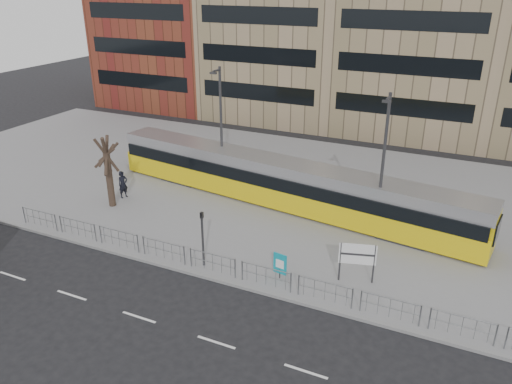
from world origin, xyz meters
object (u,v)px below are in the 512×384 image
at_px(station_sign, 357,256).
at_px(bare_tree, 104,133).
at_px(ad_panel, 280,264).
at_px(tram, 282,183).
at_px(lamp_post_east, 383,162).
at_px(pedestrian, 123,184).
at_px(traffic_light_west, 202,232).
at_px(lamp_post_west, 221,124).

distance_m(station_sign, bare_tree, 17.44).
distance_m(station_sign, ad_panel, 3.84).
height_order(tram, lamp_post_east, lamp_post_east).
distance_m(ad_panel, lamp_post_east, 8.28).
distance_m(ad_panel, pedestrian, 14.39).
xyz_separation_m(ad_panel, lamp_post_east, (3.37, 6.55, 3.79)).
relative_size(tram, lamp_post_east, 3.09).
bearing_deg(pedestrian, tram, -51.91).
distance_m(station_sign, traffic_light_west, 7.90).
xyz_separation_m(lamp_post_east, bare_tree, (-16.79, -3.20, 0.39)).
distance_m(tram, ad_panel, 8.95).
relative_size(station_sign, lamp_post_east, 0.25).
bearing_deg(ad_panel, lamp_post_west, 141.52).
bearing_deg(station_sign, tram, 118.30).
xyz_separation_m(ad_panel, traffic_light_west, (-4.11, -0.54, 1.16)).
relative_size(tram, pedestrian, 13.76).
relative_size(tram, station_sign, 12.43).
xyz_separation_m(ad_panel, pedestrian, (-13.58, 4.76, 0.13)).
bearing_deg(tram, traffic_light_west, -87.67).
bearing_deg(ad_panel, station_sign, 30.41).
bearing_deg(lamp_post_east, lamp_post_west, 167.06).
height_order(ad_panel, bare_tree, bare_tree).
xyz_separation_m(ad_panel, lamp_post_west, (-8.29, 9.23, 3.85)).
relative_size(tram, bare_tree, 3.75).
relative_size(ad_panel, bare_tree, 0.20).
distance_m(traffic_light_west, bare_tree, 10.53).
height_order(station_sign, bare_tree, bare_tree).
bearing_deg(traffic_light_west, tram, 82.41).
distance_m(station_sign, lamp_post_east, 6.08).
bearing_deg(lamp_post_west, traffic_light_west, -66.86).
bearing_deg(lamp_post_east, pedestrian, -173.98).
xyz_separation_m(tram, bare_tree, (-10.16, -4.95, 3.45)).
bearing_deg(tram, bare_tree, -146.18).
relative_size(lamp_post_west, bare_tree, 1.23).
xyz_separation_m(station_sign, lamp_post_east, (-0.16, 5.20, 3.15)).
distance_m(tram, lamp_post_east, 7.52).
xyz_separation_m(tram, pedestrian, (-10.31, -3.54, -0.59)).
bearing_deg(traffic_light_west, pedestrian, 148.64).
bearing_deg(bare_tree, ad_panel, -14.01).
distance_m(traffic_light_west, lamp_post_east, 10.64).
bearing_deg(station_sign, lamp_post_west, 130.26).
bearing_deg(lamp_post_west, ad_panel, -48.06).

